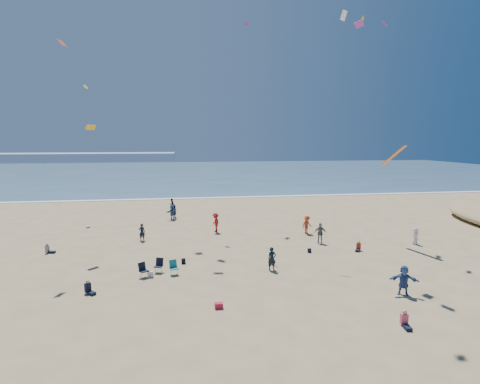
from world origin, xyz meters
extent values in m
plane|color=tan|center=(0.00, 0.00, 0.00)|extent=(220.00, 220.00, 0.00)
cube|color=#476B84|center=(0.00, 95.00, 0.03)|extent=(220.00, 100.00, 0.06)
cube|color=white|center=(0.00, 45.00, 0.04)|extent=(220.00, 1.20, 0.08)
cube|color=#7A8EA8|center=(-60.00, 170.00, 1.60)|extent=(110.00, 20.00, 3.20)
imported|color=black|center=(4.75, 10.99, 0.83)|extent=(0.63, 0.44, 1.66)
imported|color=slate|center=(10.70, 17.17, 0.92)|extent=(1.17, 0.76, 1.85)
imported|color=black|center=(-2.87, 35.57, 0.77)|extent=(0.93, 0.95, 1.54)
imported|color=black|center=(-2.35, 30.54, 0.77)|extent=(0.39, 0.58, 1.54)
imported|color=#324E8C|center=(11.51, 5.64, 0.89)|extent=(1.72, 1.15, 1.77)
imported|color=#AC181C|center=(1.79, 22.70, 0.97)|extent=(0.98, 1.38, 1.93)
imported|color=#375A99|center=(-2.67, 29.35, 0.89)|extent=(1.45, 1.62, 1.79)
imported|color=black|center=(-5.17, 20.50, 0.80)|extent=(0.66, 0.51, 1.59)
imported|color=silver|center=(18.89, 15.55, 0.74)|extent=(0.54, 0.77, 1.49)
imported|color=#B9371A|center=(10.64, 20.69, 0.89)|extent=(1.32, 1.07, 1.79)
cube|color=silver|center=(-3.65, 10.86, 0.20)|extent=(0.35, 0.20, 0.40)
cube|color=black|center=(-1.45, 13.38, 0.19)|extent=(0.30, 0.22, 0.38)
cube|color=red|center=(0.43, 5.49, 0.15)|extent=(0.45, 0.30, 0.30)
cube|color=black|center=(8.80, 14.60, 0.17)|extent=(0.28, 0.18, 0.34)
cube|color=#EEA317|center=(16.68, 22.96, 21.12)|extent=(0.67, 0.81, 0.42)
cube|color=#CE462A|center=(-10.20, 17.32, 16.44)|extent=(0.62, 0.84, 0.47)
cube|color=orange|center=(-8.74, 18.60, 10.20)|extent=(0.79, 0.80, 0.40)
cube|color=white|center=(11.20, 14.96, 18.71)|extent=(0.64, 0.54, 0.69)
cube|color=purple|center=(11.39, 12.70, 17.42)|extent=(0.58, 0.85, 0.38)
cube|color=purple|center=(6.32, 31.03, 22.55)|extent=(0.64, 0.82, 0.47)
cube|color=yellow|center=(-12.71, 34.83, 15.55)|extent=(0.67, 0.68, 0.39)
cube|color=#881889|center=(16.63, 18.65, 19.46)|extent=(0.72, 0.75, 0.51)
cube|color=orange|center=(17.12, 16.79, 7.79)|extent=(0.35, 2.64, 1.87)
camera|label=1|loc=(-1.40, -13.92, 9.15)|focal=28.00mm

